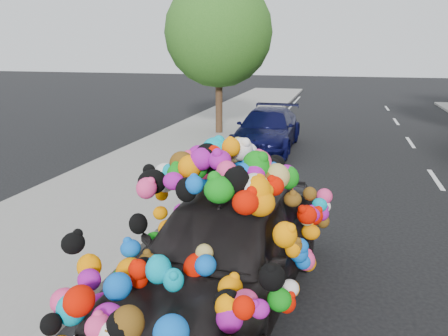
# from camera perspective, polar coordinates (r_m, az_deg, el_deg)

# --- Properties ---
(ground) EXTENTS (100.00, 100.00, 0.00)m
(ground) POSITION_cam_1_polar(r_m,az_deg,el_deg) (8.31, 7.02, -9.38)
(ground) COLOR black
(ground) RESTS_ON ground
(sidewalk) EXTENTS (4.00, 60.00, 0.12)m
(sidewalk) POSITION_cam_1_polar(r_m,az_deg,el_deg) (9.77, -18.91, -5.87)
(sidewalk) COLOR gray
(sidewalk) RESTS_ON ground
(kerb) EXTENTS (0.15, 60.00, 0.13)m
(kerb) POSITION_cam_1_polar(r_m,az_deg,el_deg) (8.87, -8.28, -7.31)
(kerb) COLOR gray
(kerb) RESTS_ON ground
(tree_near_sidewalk) EXTENTS (4.20, 4.20, 6.13)m
(tree_near_sidewalk) POSITION_cam_1_polar(r_m,az_deg,el_deg) (17.65, -0.69, 17.24)
(tree_near_sidewalk) COLOR #332114
(tree_near_sidewalk) RESTS_ON ground
(plush_art_car) EXTENTS (2.81, 5.23, 2.29)m
(plush_art_car) POSITION_cam_1_polar(r_m,az_deg,el_deg) (5.93, 0.22, -7.25)
(plush_art_car) COLOR black
(plush_art_car) RESTS_ON ground
(navy_sedan) EXTENTS (1.99, 4.84, 1.40)m
(navy_sedan) POSITION_cam_1_polar(r_m,az_deg,el_deg) (15.42, 5.66, 5.03)
(navy_sedan) COLOR #080933
(navy_sedan) RESTS_ON ground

